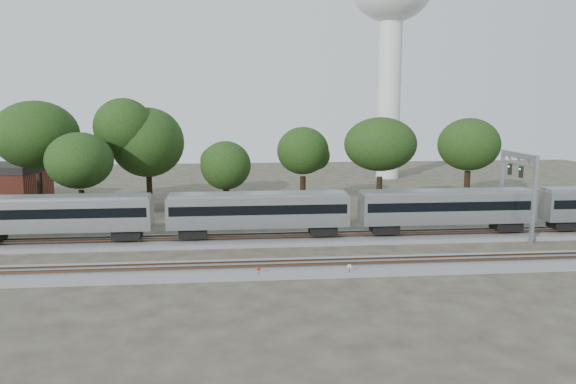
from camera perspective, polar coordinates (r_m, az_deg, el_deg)
name	(u,v)px	position (r m, az deg, el deg)	size (l,w,h in m)	color
ground	(235,259)	(50.88, -5.39, -6.77)	(160.00, 160.00, 0.00)	#383328
track_far	(235,240)	(56.62, -5.41, -4.91)	(160.00, 5.00, 0.73)	slate
track_near	(235,270)	(46.98, -5.38, -7.87)	(160.00, 5.00, 0.73)	slate
train	(260,210)	(56.01, -2.88, -1.80)	(93.39, 3.22, 4.75)	#B5B7BC
switch_stand_red	(259,271)	(44.95, -2.97, -8.05)	(0.32, 0.06, 1.00)	#512D19
switch_stand_white	(349,269)	(45.63, 6.25, -7.78)	(0.33, 0.14, 1.06)	#512D19
switch_lever	(300,273)	(46.08, 1.28, -8.24)	(0.50, 0.30, 0.30)	#512D19
water_tower	(392,12)	(105.77, 10.48, 17.54)	(14.44, 14.44, 39.97)	silver
signal_gantry	(518,176)	(62.64, 22.29, 1.56)	(0.61, 7.20, 8.76)	gray
brick_building	(2,183)	(87.31, -27.09, 0.77)	(12.56, 9.97, 5.40)	brown
tree_1	(36,135)	(74.24, -24.21, 5.31)	(10.15, 10.15, 14.31)	black
tree_2	(80,161)	(67.80, -20.42, 3.00)	(7.47, 7.47, 10.53)	black
tree_3	(148,142)	(74.77, -14.07, 4.91)	(8.90, 8.90, 12.55)	black
tree_4	(226,166)	(67.98, -6.35, 2.68)	(6.45, 6.45, 9.10)	black
tree_5	(303,151)	(74.67, 1.53, 4.20)	(7.62, 7.62, 10.74)	black
tree_6	(380,144)	(70.13, 9.37, 4.79)	(8.89, 8.89, 12.54)	black
tree_7	(469,145)	(81.82, 17.91, 4.61)	(8.21, 8.21, 11.58)	black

